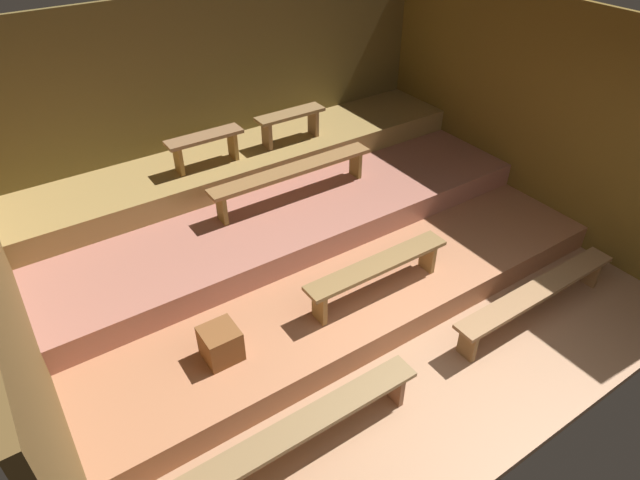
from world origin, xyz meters
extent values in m
cube|color=#A47756|center=(0.00, 2.36, -0.04)|extent=(6.72, 5.52, 0.08)
cube|color=brown|center=(0.00, 4.75, 1.36)|extent=(6.72, 0.06, 2.73)
cube|color=brown|center=(-2.99, 2.36, 1.36)|extent=(0.06, 5.52, 2.73)
cube|color=brown|center=(2.99, 2.36, 1.36)|extent=(0.06, 5.52, 2.73)
cube|color=#AE704B|center=(0.00, 2.91, 0.15)|extent=(5.92, 3.62, 0.29)
cube|color=#AE6D5C|center=(0.00, 3.53, 0.44)|extent=(5.92, 2.37, 0.29)
cube|color=#A28349|center=(0.00, 4.20, 0.74)|extent=(5.92, 1.05, 0.29)
cube|color=olive|center=(-1.43, 0.65, 0.37)|extent=(2.19, 0.25, 0.04)
cube|color=#8E6147|center=(-0.46, 0.65, 0.18)|extent=(0.05, 0.20, 0.35)
cube|color=olive|center=(1.43, 0.65, 0.37)|extent=(2.19, 0.25, 0.04)
cube|color=olive|center=(0.46, 0.65, 0.18)|extent=(0.05, 0.20, 0.35)
cube|color=olive|center=(2.41, 0.65, 0.18)|extent=(0.05, 0.20, 0.35)
cube|color=olive|center=(0.09, 1.61, 0.67)|extent=(1.64, 0.25, 0.04)
cube|color=olive|center=(-0.61, 1.61, 0.47)|extent=(0.05, 0.20, 0.35)
cube|color=olive|center=(0.79, 1.61, 0.47)|extent=(0.05, 0.20, 0.35)
cube|color=olive|center=(0.13, 3.28, 0.96)|extent=(2.11, 0.25, 0.04)
cube|color=olive|center=(-0.81, 3.28, 0.77)|extent=(0.05, 0.20, 0.35)
cube|color=olive|center=(1.06, 3.28, 0.77)|extent=(0.05, 0.20, 0.35)
cube|color=olive|center=(-0.59, 4.09, 1.26)|extent=(0.93, 0.25, 0.04)
cube|color=olive|center=(-0.95, 4.09, 1.06)|extent=(0.05, 0.20, 0.35)
cube|color=olive|center=(-0.24, 4.09, 1.06)|extent=(0.05, 0.20, 0.35)
cube|color=olive|center=(0.59, 4.09, 1.26)|extent=(0.93, 0.25, 0.04)
cube|color=olive|center=(0.24, 4.09, 1.06)|extent=(0.05, 0.20, 0.35)
cube|color=olive|center=(0.95, 4.09, 1.06)|extent=(0.05, 0.20, 0.35)
cube|color=brown|center=(-1.61, 1.72, 0.46)|extent=(0.32, 0.32, 0.32)
camera|label=1|loc=(-2.76, -1.58, 4.09)|focal=30.68mm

